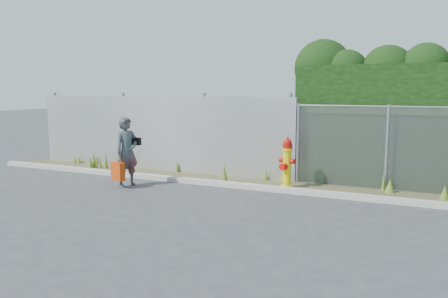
% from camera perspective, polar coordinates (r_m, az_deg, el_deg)
% --- Properties ---
extents(ground, '(80.00, 80.00, 0.00)m').
position_cam_1_polar(ground, '(9.13, -1.95, -7.42)').
color(ground, '#3C3C3E').
rests_on(ground, ground).
extents(curb, '(16.00, 0.22, 0.12)m').
position_cam_1_polar(curb, '(10.71, 2.36, -4.82)').
color(curb, '#A79F97').
rests_on(curb, ground).
extents(weed_strip, '(16.00, 1.27, 0.51)m').
position_cam_1_polar(weed_strip, '(11.24, 5.15, -4.02)').
color(weed_strip, '#494329').
rests_on(weed_strip, ground).
extents(corrugated_fence, '(8.50, 0.21, 2.30)m').
position_cam_1_polar(corrugated_fence, '(13.11, -8.85, 2.03)').
color(corrugated_fence, '#B2B6BA').
rests_on(corrugated_fence, ground).
extents(chainlink_fence, '(6.50, 0.07, 2.05)m').
position_cam_1_polar(chainlink_fence, '(10.97, 25.95, -0.14)').
color(chainlink_fence, gray).
rests_on(chainlink_fence, ground).
extents(fire_hydrant, '(0.42, 0.38, 1.26)m').
position_cam_1_polar(fire_hydrant, '(10.67, 8.22, -1.93)').
color(fire_hydrant, yellow).
rests_on(fire_hydrant, ground).
extents(woman, '(0.61, 0.74, 1.73)m').
position_cam_1_polar(woman, '(11.05, -12.56, -0.36)').
color(woman, '#116B6A').
rests_on(woman, ground).
extents(red_tote_bag, '(0.40, 0.15, 0.52)m').
position_cam_1_polar(red_tote_bag, '(10.93, -13.69, -2.85)').
color(red_tote_bag, '#B8330A').
extents(black_shoulder_bag, '(0.25, 0.11, 0.19)m').
position_cam_1_polar(black_shoulder_bag, '(11.16, -11.42, 0.99)').
color(black_shoulder_bag, black).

